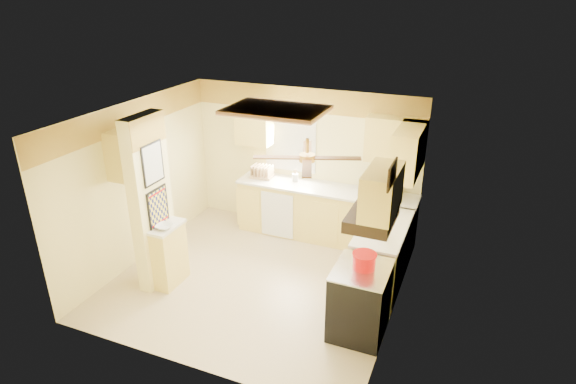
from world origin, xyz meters
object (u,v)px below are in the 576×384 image
at_px(dutch_oven, 364,261).
at_px(kettle, 380,230).
at_px(bowl, 164,227).
at_px(stove, 360,300).
at_px(microwave, 378,187).

height_order(dutch_oven, kettle, kettle).
height_order(bowl, kettle, kettle).
bearing_deg(kettle, dutch_oven, -90.91).
distance_m(stove, kettle, 1.00).
distance_m(bowl, dutch_oven, 2.79).
bearing_deg(microwave, bowl, 41.28).
distance_m(stove, microwave, 2.25).
bearing_deg(dutch_oven, bowl, -177.75).
bearing_deg(microwave, kettle, 103.42).
bearing_deg(kettle, stove, -91.72).
relative_size(microwave, kettle, 2.36).
height_order(stove, kettle, kettle).
bearing_deg(dutch_oven, stove, -112.18).
height_order(microwave, kettle, microwave).
bearing_deg(microwave, dutch_oven, 97.99).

